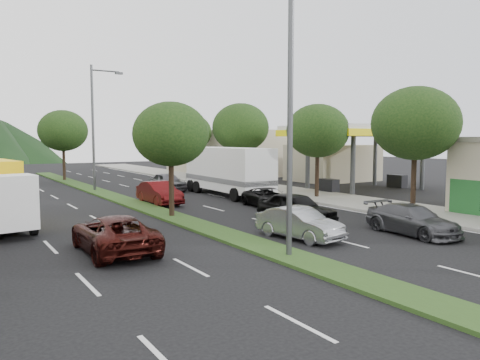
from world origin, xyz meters
TOP-DOWN VIEW (x-y plane):
  - sidewalk_right at (12.50, 25.00)m, footprint 5.00×90.00m
  - median at (0.00, 28.00)m, footprint 1.60×56.00m
  - gas_canopy at (19.00, 22.00)m, footprint 12.20×8.20m
  - bldg_right_far at (19.50, 44.00)m, footprint 10.00×16.00m
  - tree_r_b at (12.00, 12.00)m, footprint 4.80×4.80m
  - tree_r_c at (12.00, 20.00)m, footprint 4.40×4.40m
  - tree_r_d at (12.00, 30.00)m, footprint 5.00×5.00m
  - tree_r_e at (12.00, 40.00)m, footprint 4.60×4.60m
  - tree_med_near at (0.00, 18.00)m, footprint 4.00×4.00m
  - tree_med_far at (0.00, 44.00)m, footprint 4.80×4.80m
  - streetlight_near at (0.21, 8.00)m, footprint 2.60×0.25m
  - streetlight_mid at (0.21, 33.00)m, footprint 2.60×0.25m
  - sedan_silver at (2.32, 10.23)m, footprint 1.94×4.17m
  - suv_maroon at (-4.96, 12.09)m, footprint 2.46×5.08m
  - car_queue_a at (4.64, 13.28)m, footprint 2.27×4.61m
  - car_queue_b at (7.08, 8.28)m, footprint 2.21×4.66m
  - car_queue_c at (1.50, 23.28)m, footprint 1.59×4.42m
  - car_queue_d at (6.59, 18.28)m, footprint 2.44×4.47m
  - car_queue_e at (5.08, 30.17)m, footprint 1.88×4.37m
  - motorhome at (7.65, 24.97)m, footprint 3.20×9.34m

SIDE VIEW (x-z plane):
  - median at x=0.00m, z-range 0.00..0.12m
  - sidewalk_right at x=12.50m, z-range 0.00..0.15m
  - car_queue_d at x=6.59m, z-range 0.00..1.19m
  - car_queue_b at x=7.08m, z-range 0.00..1.31m
  - sedan_silver at x=2.32m, z-range 0.00..1.32m
  - suv_maroon at x=-4.96m, z-range 0.00..1.39m
  - car_queue_c at x=1.50m, z-range 0.00..1.45m
  - car_queue_e at x=5.08m, z-range 0.00..1.47m
  - car_queue_a at x=4.64m, z-range 0.00..1.51m
  - motorhome at x=7.65m, z-range 0.12..3.66m
  - bldg_right_far at x=19.50m, z-range 0.00..5.20m
  - tree_med_near at x=0.00m, z-range 1.42..7.44m
  - gas_canopy at x=19.00m, z-range 2.02..7.27m
  - tree_r_c at x=12.00m, z-range 1.51..7.99m
  - tree_r_e at x=12.00m, z-range 1.54..8.25m
  - tree_med_far at x=0.00m, z-range 1.54..8.47m
  - tree_r_b at x=12.00m, z-range 1.57..8.50m
  - tree_r_d at x=12.00m, z-range 1.60..8.76m
  - streetlight_near at x=0.21m, z-range 0.58..10.58m
  - streetlight_mid at x=0.21m, z-range 0.58..10.58m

